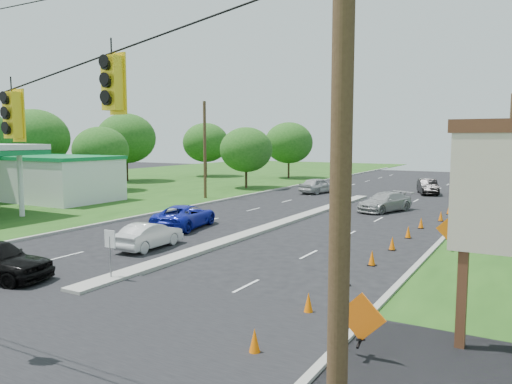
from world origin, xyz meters
The scene contains 35 objects.
curb_left centered at (-10.10, 30.00, 0.00)m, with size 0.25×110.00×0.16m, color gray.
curb_right centered at (10.10, 30.00, 0.00)m, with size 0.25×110.00×0.16m, color gray.
median centered at (0.00, 21.00, 0.00)m, with size 1.00×34.00×0.18m, color gray.
median_sign centered at (0.00, 6.00, 1.46)m, with size 0.55×0.06×2.05m.
utility_pole_far_left centered at (-12.50, 30.00, 4.50)m, with size 0.28×0.28×9.00m, color #422D1C.
utility_pole_far_right centered at (12.50, 35.00, 4.50)m, with size 0.28×0.28×9.00m, color #422D1C.
gas_station centered at (-23.64, 20.24, 2.58)m, with size 18.40×19.70×5.20m.
cone_0 centered at (8.27, 3.00, 0.35)m, with size 0.32×0.32×0.70m, color #FF6D05.
cone_1 centered at (8.27, 6.50, 0.35)m, with size 0.32×0.32×0.70m, color #FF6D05.
cone_2 centered at (8.27, 10.00, 0.35)m, with size 0.32×0.32×0.70m, color #FF6D05.
cone_3 centered at (8.27, 13.50, 0.35)m, with size 0.32×0.32×0.70m, color #FF6D05.
cone_4 centered at (8.27, 17.00, 0.35)m, with size 0.32×0.32×0.70m, color #FF6D05.
cone_5 centered at (8.27, 20.50, 0.35)m, with size 0.32×0.32×0.70m, color #FF6D05.
cone_6 centered at (8.27, 24.00, 0.35)m, with size 0.32×0.32×0.70m, color #FF6D05.
cone_7 centered at (8.87, 27.50, 0.35)m, with size 0.32×0.32×0.70m, color #FF6D05.
cone_8 centered at (8.87, 31.00, 0.35)m, with size 0.32×0.32×0.70m, color #FF6D05.
cone_9 centered at (8.87, 34.50, 0.35)m, with size 0.32×0.32×0.70m, color #FF6D05.
cone_10 centered at (8.87, 38.00, 0.35)m, with size 0.32×0.32×0.70m, color #FF6D05.
cone_11 centered at (8.87, 41.50, 0.35)m, with size 0.32×0.32×0.70m, color #FF6D05.
cone_12 centered at (8.87, 45.00, 0.35)m, with size 0.32×0.32×0.70m, color #FF6D05.
cone_13 centered at (8.87, 48.50, 0.35)m, with size 0.32×0.32×0.70m, color #FF6D05.
work_sign_0 centered at (10.80, 4.00, 1.09)m, with size 1.27×0.58×1.37m.
work_sign_1 centered at (10.80, 18.00, 1.09)m, with size 1.27×0.58×1.37m.
work_sign_2 centered at (10.80, 32.00, 1.09)m, with size 1.27×0.58×1.37m.
tree_2 centered at (-26.00, 30.00, 4.34)m, with size 5.88×5.88×6.86m.
tree_3 centered at (-32.00, 40.00, 5.58)m, with size 7.56×7.56×8.82m.
tree_4 centered at (-28.00, 52.00, 4.96)m, with size 6.72×6.72×7.84m.
tree_5 centered at (-14.00, 40.00, 4.34)m, with size 5.88×5.88×6.86m.
tree_6 centered at (-16.00, 55.00, 4.96)m, with size 6.72×6.72×7.84m.
tree_14 centered at (-34.00, 28.00, 5.58)m, with size 7.56×7.56×8.82m.
white_sedan centered at (-2.71, 11.31, 0.67)m, with size 1.41×4.04×1.33m, color silver.
blue_pickup centered at (-4.79, 16.93, 0.73)m, with size 2.43×5.26×1.46m, color #141EA5.
silver_car_far centered at (4.31, 30.11, 0.74)m, with size 2.06×5.07×1.47m, color #999999.
silver_car_oncoming centered at (-5.15, 39.48, 0.79)m, with size 1.87×4.65×1.58m, color #AFAFAF.
dark_car_receding centered at (4.86, 44.06, 0.77)m, with size 1.62×4.65×1.53m, color black.
Camera 1 is at (14.50, -7.89, 5.65)m, focal length 35.00 mm.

